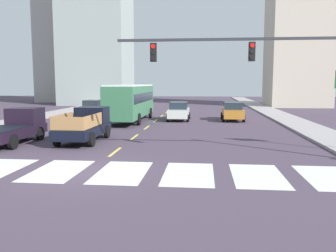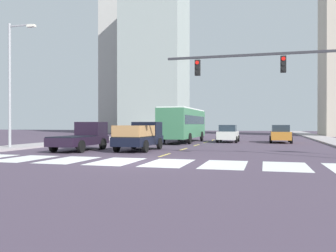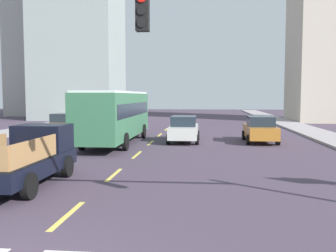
{
  "view_description": "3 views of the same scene",
  "coord_description": "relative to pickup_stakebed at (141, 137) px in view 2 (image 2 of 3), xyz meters",
  "views": [
    {
      "loc": [
        4.46,
        -13.3,
        3.46
      ],
      "look_at": [
        2.43,
        6.57,
        1.04
      ],
      "focal_mm": 37.92,
      "sensor_mm": 36.0,
      "label": 1
    },
    {
      "loc": [
        5.64,
        -15.96,
        1.82
      ],
      "look_at": [
        -2.03,
        12.19,
        1.65
      ],
      "focal_mm": 38.05,
      "sensor_mm": 36.0,
      "label": 2
    },
    {
      "loc": [
        3.47,
        -5.2,
        3.05
      ],
      "look_at": [
        1.63,
        13.83,
        1.52
      ],
      "focal_mm": 40.6,
      "sensor_mm": 36.0,
      "label": 3
    }
  ],
  "objects": [
    {
      "name": "sidewalk_left",
      "position": [
        -9.7,
        10.67,
        -0.86
      ],
      "size": [
        2.86,
        110.0,
        0.15
      ],
      "primitive_type": "cube",
      "color": "#9C9497",
      "rests_on": "ground"
    },
    {
      "name": "city_bus",
      "position": [
        0.48,
        11.07,
        1.02
      ],
      "size": [
        2.72,
        10.8,
        3.32
      ],
      "rotation": [
        0.0,
        0.0,
        0.04
      ],
      "color": "#366E4B",
      "rests_on": "ground"
    },
    {
      "name": "lane_dash_7",
      "position": [
        2.63,
        31.67,
        -0.93
      ],
      "size": [
        0.16,
        2.4,
        0.01
      ],
      "primitive_type": "cube",
      "color": "#E4C754",
      "rests_on": "ground"
    },
    {
      "name": "lane_dash_4",
      "position": [
        2.63,
        16.67,
        -0.93
      ],
      "size": [
        0.16,
        2.4,
        0.01
      ],
      "primitive_type": "cube",
      "color": "#E4C754",
      "rests_on": "ground"
    },
    {
      "name": "ground_plane",
      "position": [
        2.63,
        -7.33,
        -0.94
      ],
      "size": [
        160.0,
        160.0,
        0.0
      ],
      "primitive_type": "plane",
      "color": "#453949"
    },
    {
      "name": "lane_dash_1",
      "position": [
        2.63,
        1.67,
        -0.93
      ],
      "size": [
        0.16,
        2.4,
        0.01
      ],
      "primitive_type": "cube",
      "color": "#E4C754",
      "rests_on": "ground"
    },
    {
      "name": "pickup_dark",
      "position": [
        -3.85,
        -1.15,
        -0.02
      ],
      "size": [
        2.18,
        5.2,
        1.96
      ],
      "rotation": [
        0.0,
        0.0,
        -0.03
      ],
      "color": "black",
      "rests_on": "ground"
    },
    {
      "name": "traffic_signal_gantry",
      "position": [
        10.44,
        -4.34,
        3.34
      ],
      "size": [
        11.12,
        0.27,
        6.0
      ],
      "color": "#2D2D33",
      "rests_on": "ground"
    },
    {
      "name": "pickup_stakebed",
      "position": [
        0.0,
        0.0,
        0.0
      ],
      "size": [
        2.18,
        5.2,
        1.96
      ],
      "rotation": [
        0.0,
        0.0,
        0.02
      ],
      "color": "black",
      "rests_on": "ground"
    },
    {
      "name": "sedan_near_right",
      "position": [
        4.74,
        12.35,
        -0.08
      ],
      "size": [
        2.02,
        4.4,
        1.72
      ],
      "rotation": [
        0.0,
        0.0,
        0.01
      ],
      "color": "beige",
      "rests_on": "ground"
    },
    {
      "name": "block_mid_left",
      "position": [
        -19.77,
        45.93,
        15.66
      ],
      "size": [
        7.35,
        10.51,
        33.2
      ],
      "primitive_type": "cube",
      "color": "#AFADA6",
      "rests_on": "ground"
    },
    {
      "name": "lane_dash_3",
      "position": [
        2.63,
        11.67,
        -0.93
      ],
      "size": [
        0.16,
        2.4,
        0.01
      ],
      "primitive_type": "cube",
      "color": "#E4C754",
      "rests_on": "ground"
    },
    {
      "name": "crosswalk_stripe_6",
      "position": [
        9.13,
        -7.33,
        -0.93
      ],
      "size": [
        1.91,
        3.61,
        0.01
      ],
      "primitive_type": "cube",
      "color": "silver",
      "rests_on": "ground"
    },
    {
      "name": "sedan_near_left",
      "position": [
        -4.44,
        15.41,
        -0.08
      ],
      "size": [
        2.02,
        4.4,
        1.72
      ],
      "rotation": [
        0.0,
        0.0,
        -0.01
      ],
      "color": "#AB7724",
      "rests_on": "ground"
    },
    {
      "name": "crosswalk_stripe_5",
      "position": [
        6.53,
        -7.33,
        -0.93
      ],
      "size": [
        1.91,
        3.61,
        0.01
      ],
      "primitive_type": "cube",
      "color": "silver",
      "rests_on": "ground"
    },
    {
      "name": "lane_dash_5",
      "position": [
        2.63,
        21.67,
        -0.93
      ],
      "size": [
        0.16,
        2.4,
        0.01
      ],
      "primitive_type": "cube",
      "color": "#E4C754",
      "rests_on": "ground"
    },
    {
      "name": "crosswalk_stripe_2",
      "position": [
        -1.27,
        -7.33,
        -0.93
      ],
      "size": [
        1.91,
        3.61,
        0.01
      ],
      "primitive_type": "cube",
      "color": "silver",
      "rests_on": "ground"
    },
    {
      "name": "crosswalk_stripe_1",
      "position": [
        -3.87,
        -7.33,
        -0.93
      ],
      "size": [
        1.91,
        3.61,
        0.01
      ],
      "primitive_type": "cube",
      "color": "silver",
      "rests_on": "ground"
    },
    {
      "name": "lane_dash_6",
      "position": [
        2.63,
        26.67,
        -0.93
      ],
      "size": [
        0.16,
        2.4,
        0.01
      ],
      "primitive_type": "cube",
      "color": "#E4C754",
      "rests_on": "ground"
    },
    {
      "name": "lane_dash_2",
      "position": [
        2.63,
        6.67,
        -0.93
      ],
      "size": [
        0.16,
        2.4,
        0.01
      ],
      "primitive_type": "cube",
      "color": "#E4C754",
      "rests_on": "ground"
    },
    {
      "name": "crosswalk_stripe_3",
      "position": [
        1.33,
        -7.33,
        -0.93
      ],
      "size": [
        1.91,
        3.61,
        0.01
      ],
      "primitive_type": "cube",
      "color": "silver",
      "rests_on": "ground"
    },
    {
      "name": "lane_dash_0",
      "position": [
        2.63,
        -3.33,
        -0.93
      ],
      "size": [
        0.16,
        2.4,
        0.01
      ],
      "primitive_type": "cube",
      "color": "#E4C754",
      "rests_on": "ground"
    },
    {
      "name": "crosswalk_stripe_4",
      "position": [
        3.93,
        -7.33,
        -0.93
      ],
      "size": [
        1.91,
        3.61,
        0.01
      ],
      "primitive_type": "cube",
      "color": "silver",
      "rests_on": "ground"
    },
    {
      "name": "streetlight_left",
      "position": [
        -9.21,
        -1.71,
        4.03
      ],
      "size": [
        2.2,
        0.28,
        9.0
      ],
      "color": "gray",
      "rests_on": "ground"
    },
    {
      "name": "sedan_far",
      "position": [
        9.73,
        12.64,
        -0.08
      ],
      "size": [
        2.02,
        4.4,
        1.72
      ],
      "rotation": [
        0.0,
        0.0,
        0.03
      ],
      "color": "#AD6B25",
      "rests_on": "ground"
    },
    {
      "name": "block_mid_right",
      "position": [
        -10.29,
        36.29,
        11.75
      ],
      "size": [
        10.29,
        9.61,
        25.37
      ],
      "primitive_type": "cube",
      "color": "gray",
      "rests_on": "ground"
    }
  ]
}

